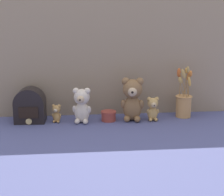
% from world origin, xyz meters
% --- Properties ---
extents(ground_plane, '(4.00, 4.00, 0.00)m').
position_xyz_m(ground_plane, '(0.00, 0.00, 0.00)').
color(ground_plane, '#4C5184').
extents(backdrop_wall, '(1.56, 0.02, 0.73)m').
position_xyz_m(backdrop_wall, '(0.00, 0.17, 0.36)').
color(backdrop_wall, gray).
rests_on(backdrop_wall, ground).
extents(teddy_bear_large, '(0.15, 0.13, 0.27)m').
position_xyz_m(teddy_bear_large, '(0.12, 0.01, 0.14)').
color(teddy_bear_large, olive).
rests_on(teddy_bear_large, ground).
extents(teddy_bear_medium, '(0.12, 0.11, 0.21)m').
position_xyz_m(teddy_bear_medium, '(-0.18, -0.01, 0.11)').
color(teddy_bear_medium, beige).
rests_on(teddy_bear_medium, ground).
extents(teddy_bear_small, '(0.08, 0.07, 0.15)m').
position_xyz_m(teddy_bear_small, '(0.25, -0.01, 0.08)').
color(teddy_bear_small, tan).
rests_on(teddy_bear_small, ground).
extents(teddy_bear_tiny, '(0.06, 0.06, 0.11)m').
position_xyz_m(teddy_bear_tiny, '(-0.33, 0.02, 0.06)').
color(teddy_bear_tiny, tan).
rests_on(teddy_bear_tiny, ground).
extents(flower_vase, '(0.12, 0.14, 0.33)m').
position_xyz_m(flower_vase, '(0.46, 0.05, 0.10)').
color(flower_vase, tan).
rests_on(flower_vase, ground).
extents(vintage_radio, '(0.18, 0.14, 0.21)m').
position_xyz_m(vintage_radio, '(-0.49, 0.04, 0.10)').
color(vintage_radio, black).
rests_on(vintage_radio, ground).
extents(decorative_tin_tall, '(0.09, 0.09, 0.06)m').
position_xyz_m(decorative_tin_tall, '(-0.02, 0.02, 0.03)').
color(decorative_tin_tall, '#993D33').
rests_on(decorative_tin_tall, ground).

